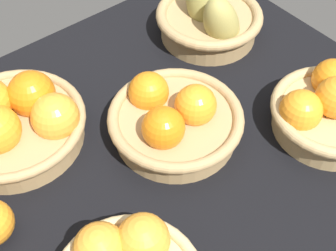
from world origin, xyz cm
name	(u,v)px	position (x,y,z in cm)	size (l,w,h in cm)	color
market_tray	(169,133)	(0.00, 0.00, 1.50)	(84.00, 72.00, 3.00)	black
basket_center	(175,118)	(-0.07, 1.50, 6.82)	(23.05, 23.05, 9.97)	tan
basket_near_right	(15,121)	(21.30, -14.44, 7.28)	(24.69, 24.69, 10.81)	tan
basket_far_left	(332,110)	(-21.69, 17.25, 7.42)	(20.85, 20.85, 11.02)	tan
basket_near_left_pears	(210,19)	(-22.45, -14.42, 7.37)	(21.95, 21.95, 14.57)	tan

